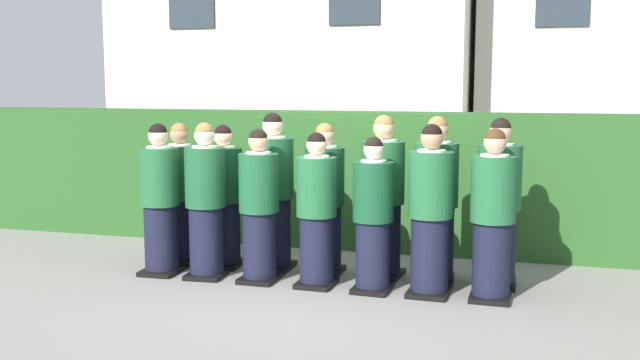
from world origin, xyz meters
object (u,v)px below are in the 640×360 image
object	(u,v)px
student_front_row_3	(317,214)
student_rear_row_1	(224,200)
student_rear_row_4	(383,201)
student_rear_row_6	(498,207)
student_rear_row_2	(273,195)
student_front_row_6	(493,219)
student_rear_row_3	(325,203)
student_front_row_4	(373,219)
student_front_row_5	(430,214)
student_front_row_2	(259,209)
student_front_row_1	(206,204)
student_rear_row_0	(181,197)
student_rear_row_5	(436,204)
student_front_row_0	(160,203)

from	to	relation	value
student_front_row_3	student_rear_row_1	size ratio (longest dim) A/B	0.98
student_rear_row_4	student_rear_row_6	world-z (taller)	student_rear_row_4
student_rear_row_6	student_rear_row_2	bearing A→B (deg)	-179.85
student_front_row_6	student_rear_row_3	size ratio (longest dim) A/B	1.00
student_rear_row_1	student_front_row_4	bearing A→B (deg)	-15.89
student_front_row_5	student_rear_row_1	world-z (taller)	student_front_row_5
student_front_row_2	student_front_row_4	bearing A→B (deg)	-1.82
student_front_row_6	student_rear_row_2	distance (m)	2.42
student_front_row_1	student_front_row_2	bearing A→B (deg)	-0.18
student_front_row_4	student_rear_row_4	world-z (taller)	student_rear_row_4
student_rear_row_0	student_rear_row_3	bearing A→B (deg)	-0.45
student_front_row_4	student_rear_row_5	world-z (taller)	student_rear_row_5
student_front_row_4	student_front_row_5	world-z (taller)	student_front_row_5
student_front_row_5	student_rear_row_5	world-z (taller)	student_rear_row_5
student_front_row_0	student_rear_row_5	xyz separation A→B (m)	(2.88, 0.48, 0.05)
student_rear_row_0	student_rear_row_5	distance (m)	2.89
student_front_row_1	student_rear_row_5	world-z (taller)	student_rear_row_5
student_front_row_3	student_rear_row_6	xyz separation A→B (m)	(1.75, 0.51, 0.07)
student_front_row_2	student_rear_row_5	xyz separation A→B (m)	(1.75, 0.48, 0.06)
student_front_row_3	student_rear_row_2	xyz separation A→B (m)	(-0.64, 0.50, 0.08)
student_rear_row_0	student_rear_row_6	size ratio (longest dim) A/B	0.94
student_front_row_0	student_rear_row_3	size ratio (longest dim) A/B	1.00
student_front_row_0	student_front_row_5	world-z (taller)	student_front_row_5
student_front_row_3	student_rear_row_1	bearing A→B (deg)	158.39
student_front_row_2	student_rear_row_5	size ratio (longest dim) A/B	0.92
student_front_row_1	student_rear_row_2	xyz separation A→B (m)	(0.58, 0.49, 0.04)
student_front_row_2	student_rear_row_1	world-z (taller)	student_rear_row_1
student_front_row_6	student_rear_row_6	world-z (taller)	student_rear_row_6
student_front_row_1	student_rear_row_3	bearing A→B (deg)	22.04
student_front_row_0	student_front_row_2	size ratio (longest dim) A/B	1.02
student_rear_row_0	student_rear_row_5	xyz separation A→B (m)	(2.89, -0.00, 0.06)
student_front_row_5	student_rear_row_2	xyz separation A→B (m)	(-1.78, 0.50, 0.03)
student_front_row_2	student_rear_row_6	xyz separation A→B (m)	(2.37, 0.50, 0.06)
student_rear_row_2	student_front_row_0	bearing A→B (deg)	-155.99
student_front_row_1	student_rear_row_3	distance (m)	1.26
student_rear_row_4	student_front_row_6	bearing A→B (deg)	-24.09
student_rear_row_5	student_front_row_6	bearing A→B (deg)	-39.47
student_front_row_4	student_front_row_5	distance (m)	0.56
student_rear_row_2	student_rear_row_6	world-z (taller)	student_rear_row_2
student_front_row_4	student_front_row_2	bearing A→B (deg)	178.18
student_front_row_4	student_rear_row_1	bearing A→B (deg)	164.11
student_front_row_0	student_rear_row_2	size ratio (longest dim) A/B	0.94
student_front_row_0	student_front_row_4	xyz separation A→B (m)	(2.34, -0.04, -0.04)
student_front_row_2	student_rear_row_4	size ratio (longest dim) A/B	0.92
student_front_row_3	student_rear_row_2	size ratio (longest dim) A/B	0.90
student_front_row_1	student_front_row_5	distance (m)	2.36
student_front_row_1	student_rear_row_0	bearing A→B (deg)	137.71
student_front_row_5	student_front_row_6	world-z (taller)	student_front_row_5
student_front_row_5	student_rear_row_4	world-z (taller)	student_rear_row_4
student_rear_row_3	student_rear_row_4	bearing A→B (deg)	3.23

